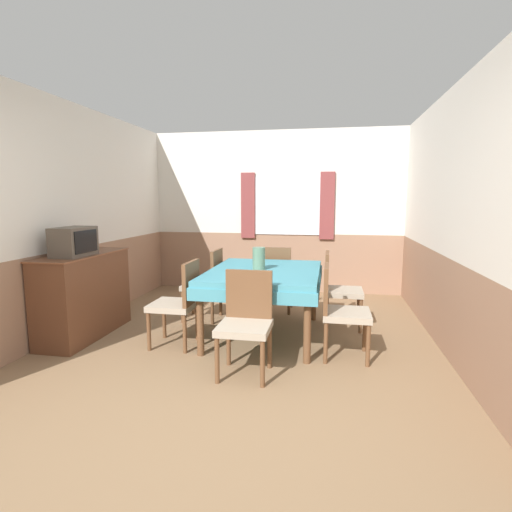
# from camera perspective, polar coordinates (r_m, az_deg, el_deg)

# --- Properties ---
(ground_plane) EXTENTS (16.00, 16.00, 0.00)m
(ground_plane) POSITION_cam_1_polar(r_m,az_deg,el_deg) (2.80, -10.61, -24.77)
(ground_plane) COLOR #846647
(wall_back) EXTENTS (4.43, 0.10, 2.60)m
(wall_back) POSITION_cam_1_polar(r_m,az_deg,el_deg) (6.56, 2.89, 6.32)
(wall_back) COLOR white
(wall_back) RESTS_ON ground_plane
(wall_left) EXTENTS (0.05, 4.69, 2.60)m
(wall_left) POSITION_cam_1_polar(r_m,az_deg,el_deg) (5.23, -23.57, 5.12)
(wall_left) COLOR white
(wall_left) RESTS_ON ground_plane
(wall_right) EXTENTS (0.05, 4.69, 2.60)m
(wall_right) POSITION_cam_1_polar(r_m,az_deg,el_deg) (4.49, 25.57, 4.60)
(wall_right) COLOR white
(wall_right) RESTS_ON ground_plane
(dining_table) EXTENTS (1.22, 1.55, 0.75)m
(dining_table) POSITION_cam_1_polar(r_m,az_deg,el_deg) (4.39, 1.19, -3.30)
(dining_table) COLOR teal
(dining_table) RESTS_ON ground_plane
(chair_left_near) EXTENTS (0.44, 0.44, 0.89)m
(chair_left_near) POSITION_cam_1_polar(r_m,az_deg,el_deg) (4.20, -10.90, -6.23)
(chair_left_near) COLOR brown
(chair_left_near) RESTS_ON ground_plane
(chair_head_window) EXTENTS (0.44, 0.44, 0.89)m
(chair_head_window) POSITION_cam_1_polar(r_m,az_deg,el_deg) (5.37, 2.87, -2.93)
(chair_head_window) COLOR brown
(chair_head_window) RESTS_ON ground_plane
(chair_head_near) EXTENTS (0.44, 0.44, 0.89)m
(chair_head_near) POSITION_cam_1_polar(r_m,az_deg,el_deg) (3.51, -1.44, -8.98)
(chair_head_near) COLOR brown
(chair_head_near) RESTS_ON ground_plane
(chair_right_near) EXTENTS (0.44, 0.44, 0.89)m
(chair_right_near) POSITION_cam_1_polar(r_m,az_deg,el_deg) (3.92, 11.86, -7.29)
(chair_right_near) COLOR brown
(chair_right_near) RESTS_ON ground_plane
(chair_left_far) EXTENTS (0.44, 0.44, 0.89)m
(chair_left_far) POSITION_cam_1_polar(r_m,az_deg,el_deg) (5.06, -7.03, -3.67)
(chair_left_far) COLOR brown
(chair_left_far) RESTS_ON ground_plane
(chair_right_far) EXTENTS (0.44, 0.44, 0.89)m
(chair_right_far) POSITION_cam_1_polar(r_m,az_deg,el_deg) (4.83, 11.63, -4.35)
(chair_right_far) COLOR brown
(chair_right_far) RESTS_ON ground_plane
(sideboard) EXTENTS (0.46, 1.23, 0.92)m
(sideboard) POSITION_cam_1_polar(r_m,az_deg,el_deg) (4.82, -23.35, -5.05)
(sideboard) COLOR brown
(sideboard) RESTS_ON ground_plane
(tv) EXTENTS (0.29, 0.46, 0.30)m
(tv) POSITION_cam_1_polar(r_m,az_deg,el_deg) (4.57, -24.57, 1.87)
(tv) COLOR #51473D
(tv) RESTS_ON sideboard
(vase) EXTENTS (0.14, 0.14, 0.25)m
(vase) POSITION_cam_1_polar(r_m,az_deg,el_deg) (4.36, 0.41, -0.36)
(vase) COLOR slate
(vase) RESTS_ON dining_table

